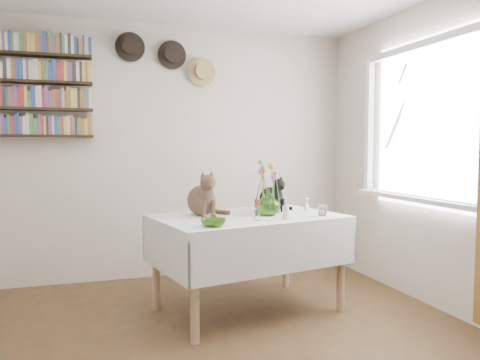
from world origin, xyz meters
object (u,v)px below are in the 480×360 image
object	(u,v)px
dining_table	(248,239)
black_cat	(271,193)
bookshelf_unit	(34,86)
tabby_cat	(201,192)
flower_vase	(268,202)

from	to	relation	value
dining_table	black_cat	bearing A→B (deg)	38.47
black_cat	bookshelf_unit	size ratio (longest dim) A/B	0.31
tabby_cat	bookshelf_unit	distance (m)	1.86
tabby_cat	black_cat	world-z (taller)	tabby_cat
dining_table	flower_vase	world-z (taller)	flower_vase
tabby_cat	flower_vase	world-z (taller)	tabby_cat
dining_table	tabby_cat	size ratio (longest dim) A/B	4.35
flower_vase	bookshelf_unit	world-z (taller)	bookshelf_unit
black_cat	flower_vase	distance (m)	0.29
tabby_cat	black_cat	xyz separation A→B (m)	(0.62, 0.08, -0.03)
tabby_cat	bookshelf_unit	xyz separation A→B (m)	(-1.29, 0.99, 0.90)
dining_table	bookshelf_unit	world-z (taller)	bookshelf_unit
dining_table	bookshelf_unit	xyz separation A→B (m)	(-1.64, 1.13, 1.27)
black_cat	flower_vase	size ratio (longest dim) A/B	1.47
bookshelf_unit	dining_table	bearing A→B (deg)	-34.53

